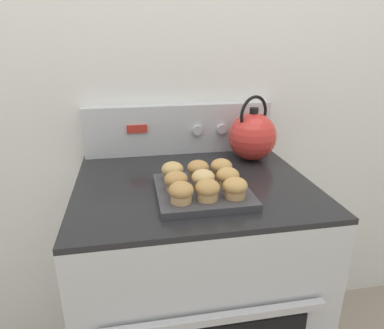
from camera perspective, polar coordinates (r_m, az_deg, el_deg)
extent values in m
cube|color=silver|center=(1.46, -2.56, 13.42)|extent=(8.00, 0.05, 2.40)
cube|color=#B7BABF|center=(1.43, 0.13, -20.11)|extent=(0.80, 0.69, 0.90)
cube|color=#B2B2B7|center=(1.03, 4.23, -24.36)|extent=(0.64, 0.02, 0.02)
cube|color=black|center=(1.18, 0.15, -3.09)|extent=(0.80, 0.69, 0.02)
cube|color=#B7BABF|center=(1.44, -2.16, 5.95)|extent=(0.78, 0.05, 0.21)
cube|color=#B72D23|center=(1.39, -9.16, 5.88)|extent=(0.08, 0.01, 0.03)
cylinder|color=#B7BABF|center=(1.42, 0.93, 5.72)|extent=(0.04, 0.02, 0.04)
cylinder|color=#B7BABF|center=(1.44, 5.00, 5.89)|extent=(0.04, 0.02, 0.04)
cylinder|color=#B7BABF|center=(1.47, 8.92, 6.03)|extent=(0.04, 0.02, 0.04)
cube|color=#38383D|center=(1.08, 1.74, -4.47)|extent=(0.29, 0.29, 0.02)
cylinder|color=tan|center=(0.98, -1.81, -5.50)|extent=(0.06, 0.06, 0.03)
ellipsoid|color=#B2844C|center=(0.97, -1.82, -4.30)|extent=(0.07, 0.07, 0.05)
cylinder|color=tan|center=(1.00, 2.60, -5.07)|extent=(0.06, 0.06, 0.03)
ellipsoid|color=#B2844C|center=(0.99, 2.62, -3.88)|extent=(0.07, 0.07, 0.05)
cylinder|color=tan|center=(1.02, 7.17, -4.67)|extent=(0.06, 0.06, 0.03)
ellipsoid|color=tan|center=(1.01, 7.22, -3.51)|extent=(0.07, 0.07, 0.05)
cylinder|color=olive|center=(1.05, -2.66, -3.61)|extent=(0.06, 0.06, 0.03)
ellipsoid|color=#B2844C|center=(1.04, -2.68, -2.47)|extent=(0.07, 0.07, 0.05)
cylinder|color=#A37A4C|center=(1.06, 1.87, -3.29)|extent=(0.06, 0.06, 0.03)
ellipsoid|color=tan|center=(1.06, 1.88, -2.16)|extent=(0.07, 0.07, 0.05)
cylinder|color=tan|center=(1.09, 5.95, -2.89)|extent=(0.06, 0.06, 0.03)
ellipsoid|color=tan|center=(1.08, 5.99, -1.78)|extent=(0.07, 0.07, 0.05)
cylinder|color=olive|center=(1.13, -3.25, -1.85)|extent=(0.06, 0.06, 0.03)
ellipsoid|color=tan|center=(1.12, -3.28, -0.78)|extent=(0.07, 0.07, 0.05)
cylinder|color=#A37A4C|center=(1.14, 1.02, -1.56)|extent=(0.06, 0.06, 0.03)
ellipsoid|color=#B2844C|center=(1.13, 1.03, -0.50)|extent=(0.07, 0.07, 0.05)
cylinder|color=olive|center=(1.16, 4.89, -1.29)|extent=(0.06, 0.06, 0.03)
ellipsoid|color=tan|center=(1.15, 4.92, -0.24)|extent=(0.07, 0.07, 0.05)
sphere|color=red|center=(1.38, 10.03, 4.60)|extent=(0.19, 0.19, 0.19)
cylinder|color=black|center=(1.35, 10.31, 8.87)|extent=(0.03, 0.03, 0.02)
cone|color=red|center=(1.43, 12.48, 6.05)|extent=(0.08, 0.07, 0.07)
torus|color=black|center=(1.36, 10.27, 8.26)|extent=(0.13, 0.08, 0.15)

